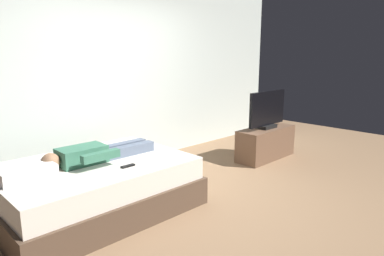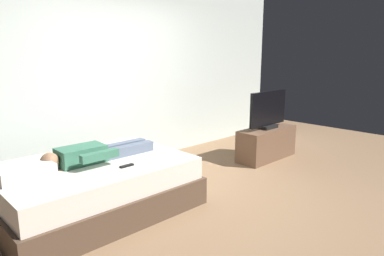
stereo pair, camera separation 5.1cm
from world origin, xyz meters
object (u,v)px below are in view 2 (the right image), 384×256
object	(u,v)px
pillow	(25,171)
tv_stand	(266,143)
person	(93,154)
tv	(268,111)
bed	(94,186)
remote	(127,166)

from	to	relation	value
pillow	tv_stand	xyz separation A→B (m)	(3.60, -0.21, -0.35)
person	tv	world-z (taller)	tv
person	tv_stand	bearing A→B (deg)	-4.58
tv_stand	person	bearing A→B (deg)	175.42
bed	remote	distance (m)	0.51
bed	tv	distance (m)	2.97
bed	pillow	xyz separation A→B (m)	(-0.68, 0.00, 0.34)
pillow	remote	size ratio (longest dim) A/B	3.20
tv_stand	remote	bearing A→B (deg)	-176.39
bed	remote	bearing A→B (deg)	-64.68
bed	tv	world-z (taller)	tv
tv_stand	tv	bearing A→B (deg)	180.00
person	tv_stand	world-z (taller)	person
remote	person	bearing A→B (deg)	110.47
person	tv_stand	distance (m)	2.92
bed	pillow	world-z (taller)	pillow
tv	person	bearing A→B (deg)	175.42
bed	remote	world-z (taller)	remote
person	tv	bearing A→B (deg)	-4.58
pillow	remote	world-z (taller)	pillow
pillow	remote	xyz separation A→B (m)	(0.86, -0.38, -0.05)
bed	tv_stand	distance (m)	2.93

